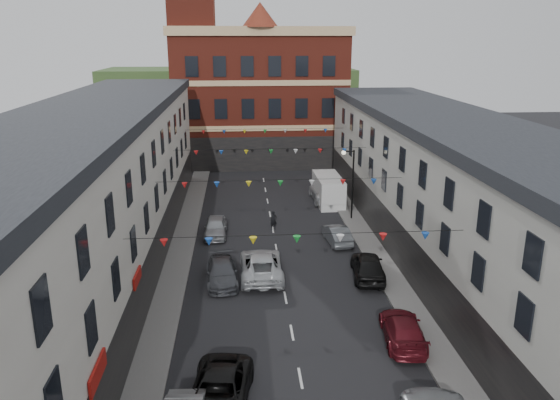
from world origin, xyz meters
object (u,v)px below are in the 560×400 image
object	(u,v)px
car_right_d	(368,266)
car_right_f	(326,192)
car_right_c	(403,329)
car_right_e	(337,234)
car_left_c	(219,393)
moving_car	(261,265)
white_van	(328,190)
car_left_e	(216,227)
car_left_d	(222,272)
street_lamp	(350,175)
pedestrian	(274,220)

from	to	relation	value
car_right_d	car_right_f	size ratio (longest dim) A/B	0.84
car_right_c	car_right_e	xyz separation A→B (m)	(-0.90, 14.03, -0.01)
car_left_c	moving_car	world-z (taller)	moving_car
car_right_d	moving_car	distance (m)	6.83
car_right_d	white_van	bearing A→B (deg)	-83.85
car_right_e	moving_car	bearing A→B (deg)	37.80
car_left_e	car_left_d	bearing A→B (deg)	-84.10
car_right_d	street_lamp	bearing A→B (deg)	-88.68
street_lamp	car_left_e	bearing A→B (deg)	-164.45
car_left_d	car_right_c	distance (m)	12.08
pedestrian	white_van	bearing A→B (deg)	34.67
street_lamp	car_right_e	bearing A→B (deg)	-110.30
car_left_c	car_right_c	world-z (taller)	car_left_c
street_lamp	car_right_f	size ratio (longest dim) A/B	1.06
car_left_c	car_left_d	world-z (taller)	car_left_c
car_left_d	car_right_f	distance (m)	19.78
white_van	pedestrian	xyz separation A→B (m)	(-5.53, -6.94, -0.51)
car_right_f	moving_car	size ratio (longest dim) A/B	0.99
car_right_e	pedestrian	bearing A→B (deg)	-41.86
car_right_c	car_left_c	bearing A→B (deg)	32.84
car_left_e	car_right_f	bearing A→B (deg)	42.94
car_left_e	car_right_e	size ratio (longest dim) A/B	1.03
car_right_d	car_right_e	bearing A→B (deg)	-75.47
pedestrian	car_right_f	bearing A→B (deg)	38.48
car_left_e	moving_car	bearing A→B (deg)	-66.40
car_right_f	moving_car	bearing A→B (deg)	66.94
car_left_d	white_van	world-z (taller)	white_van
car_left_e	white_van	bearing A→B (deg)	39.71
car_left_e	white_van	world-z (taller)	white_van
car_right_e	white_van	bearing A→B (deg)	-101.25
moving_car	white_van	xyz separation A→B (m)	(6.89, 15.85, 0.47)
car_left_e	pedestrian	distance (m)	4.72
car_left_c	white_van	size ratio (longest dim) A/B	0.92
car_left_c	car_left_e	size ratio (longest dim) A/B	1.26
car_left_e	car_right_d	size ratio (longest dim) A/B	0.88
car_left_d	white_van	bearing A→B (deg)	56.67
car_left_d	pedestrian	distance (m)	10.37
car_right_e	pedestrian	size ratio (longest dim) A/B	2.70
white_van	car_left_d	bearing A→B (deg)	-120.54
street_lamp	car_right_c	world-z (taller)	street_lamp
car_left_e	car_right_d	distance (m)	13.15
car_left_e	moving_car	distance (m)	8.42
car_right_d	car_right_e	world-z (taller)	car_right_d
car_left_e	car_right_e	bearing A→B (deg)	-12.35
white_van	street_lamp	bearing A→B (deg)	-80.20
car_right_c	car_right_e	world-z (taller)	car_right_c
car_left_e	pedestrian	xyz separation A→B (m)	(4.58, 1.14, 0.04)
moving_car	street_lamp	bearing A→B (deg)	-126.06
car_right_c	car_right_f	size ratio (longest dim) A/B	0.83
car_left_e	moving_car	world-z (taller)	moving_car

